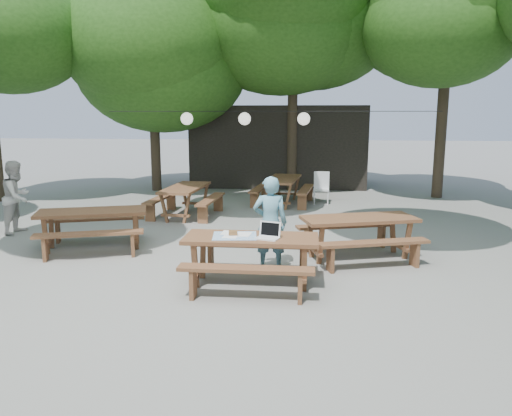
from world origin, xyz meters
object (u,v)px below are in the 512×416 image
at_px(second_person, 17,197).
at_px(plastic_chair, 321,195).
at_px(woman, 270,223).
at_px(main_picnic_table, 251,260).
at_px(picnic_table_nw, 93,229).

bearing_deg(second_person, plastic_chair, -56.11).
bearing_deg(woman, second_person, -23.26).
bearing_deg(main_picnic_table, second_person, 152.59).
distance_m(woman, plastic_chair, 6.29).
height_order(picnic_table_nw, second_person, second_person).
relative_size(second_person, plastic_chair, 1.74).
distance_m(main_picnic_table, picnic_table_nw, 3.65).
height_order(woman, second_person, second_person).
distance_m(woman, second_person, 5.95).
relative_size(picnic_table_nw, second_person, 1.46).
height_order(main_picnic_table, second_person, second_person).
height_order(picnic_table_nw, woman, woman).
bearing_deg(second_person, woman, -107.99).
bearing_deg(second_person, main_picnic_table, -116.06).
relative_size(main_picnic_table, picnic_table_nw, 0.87).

